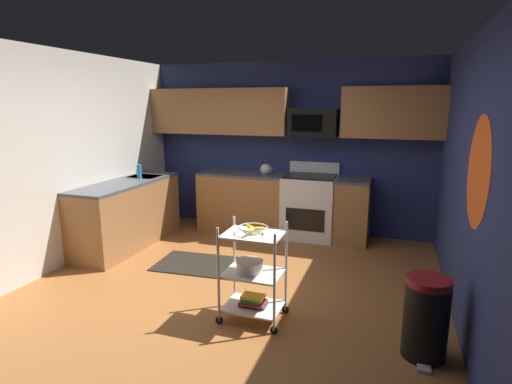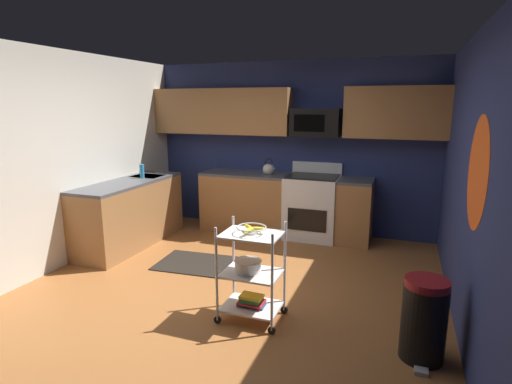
% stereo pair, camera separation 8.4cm
% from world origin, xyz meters
% --- Properties ---
extents(floor, '(4.40, 4.80, 0.04)m').
position_xyz_m(floor, '(0.00, 0.00, -0.02)').
color(floor, '#995B2D').
rests_on(floor, ground).
extents(wall_back, '(4.52, 0.06, 2.60)m').
position_xyz_m(wall_back, '(0.00, 2.43, 1.30)').
color(wall_back, navy).
rests_on(wall_back, ground).
extents(wall_left, '(0.06, 4.80, 2.60)m').
position_xyz_m(wall_left, '(-2.23, 0.00, 1.30)').
color(wall_left, silver).
rests_on(wall_left, ground).
extents(wall_right, '(0.06, 4.80, 2.60)m').
position_xyz_m(wall_right, '(2.23, 0.00, 1.30)').
color(wall_right, navy).
rests_on(wall_right, ground).
extents(wall_flower_decal, '(0.00, 0.89, 0.89)m').
position_xyz_m(wall_flower_decal, '(2.20, -0.24, 1.45)').
color(wall_flower_decal, '#E5591E').
extents(counter_run, '(3.49, 2.41, 0.92)m').
position_xyz_m(counter_run, '(-0.79, 1.60, 0.46)').
color(counter_run, '#9E6B3D').
rests_on(counter_run, ground).
extents(oven_range, '(0.76, 0.65, 1.10)m').
position_xyz_m(oven_range, '(0.43, 2.10, 0.48)').
color(oven_range, white).
rests_on(oven_range, ground).
extents(upper_cabinets, '(4.40, 0.33, 0.70)m').
position_xyz_m(upper_cabinets, '(-0.10, 2.23, 1.85)').
color(upper_cabinets, '#9E6B3D').
extents(microwave, '(0.70, 0.39, 0.40)m').
position_xyz_m(microwave, '(0.43, 2.21, 1.70)').
color(microwave, black).
extents(rolling_cart, '(0.59, 0.41, 0.91)m').
position_xyz_m(rolling_cart, '(0.43, -0.44, 0.45)').
color(rolling_cart, silver).
rests_on(rolling_cart, ground).
extents(fruit_bowl, '(0.27, 0.27, 0.07)m').
position_xyz_m(fruit_bowl, '(0.43, -0.44, 0.88)').
color(fruit_bowl, silver).
rests_on(fruit_bowl, rolling_cart).
extents(mixing_bowl_large, '(0.25, 0.25, 0.11)m').
position_xyz_m(mixing_bowl_large, '(0.40, -0.44, 0.52)').
color(mixing_bowl_large, silver).
rests_on(mixing_bowl_large, rolling_cart).
extents(book_stack, '(0.25, 0.17, 0.10)m').
position_xyz_m(book_stack, '(0.43, -0.44, 0.18)').
color(book_stack, '#1E4C8C').
rests_on(book_stack, rolling_cart).
extents(kettle, '(0.21, 0.18, 0.26)m').
position_xyz_m(kettle, '(-0.25, 2.10, 1.00)').
color(kettle, beige).
rests_on(kettle, counter_run).
extents(dish_soap_bottle, '(0.06, 0.06, 0.20)m').
position_xyz_m(dish_soap_bottle, '(-1.86, 1.16, 1.02)').
color(dish_soap_bottle, '#2D8CBF').
rests_on(dish_soap_bottle, counter_run).
extents(trash_can, '(0.34, 0.42, 0.66)m').
position_xyz_m(trash_can, '(1.90, -0.55, 0.33)').
color(trash_can, black).
rests_on(trash_can, ground).
extents(floor_rug, '(1.15, 0.77, 0.01)m').
position_xyz_m(floor_rug, '(-0.62, 0.57, 0.01)').
color(floor_rug, black).
rests_on(floor_rug, ground).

